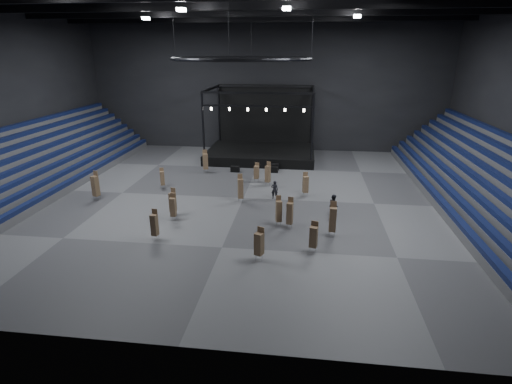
# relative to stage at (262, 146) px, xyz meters

# --- Properties ---
(floor) EXTENTS (50.00, 50.00, 0.00)m
(floor) POSITION_rel_stage_xyz_m (-0.00, -16.24, -1.45)
(floor) COLOR #515154
(floor) RESTS_ON ground
(wall_back) EXTENTS (50.00, 0.20, 18.00)m
(wall_back) POSITION_rel_stage_xyz_m (-0.00, 4.76, 7.55)
(wall_back) COLOR black
(wall_back) RESTS_ON ground
(wall_front) EXTENTS (50.00, 0.20, 18.00)m
(wall_front) POSITION_rel_stage_xyz_m (-0.00, -37.24, 7.55)
(wall_front) COLOR black
(wall_front) RESTS_ON ground
(bleachers_left) EXTENTS (7.20, 40.00, 6.40)m
(bleachers_left) POSITION_rel_stage_xyz_m (-22.94, -16.24, 0.28)
(bleachers_left) COLOR #4F4F52
(bleachers_left) RESTS_ON floor
(bleachers_right) EXTENTS (7.20, 40.00, 6.40)m
(bleachers_right) POSITION_rel_stage_xyz_m (22.94, -16.24, 0.28)
(bleachers_right) COLOR #4F4F52
(bleachers_right) RESTS_ON floor
(stage) EXTENTS (14.00, 10.00, 9.20)m
(stage) POSITION_rel_stage_xyz_m (0.00, 0.00, 0.00)
(stage) COLOR black
(stage) RESTS_ON floor
(truss_ring) EXTENTS (12.30, 12.30, 5.15)m
(truss_ring) POSITION_rel_stage_xyz_m (-0.00, -16.24, 11.55)
(truss_ring) COLOR black
(truss_ring) RESTS_ON ceiling
(roof_girders) EXTENTS (49.00, 30.35, 0.70)m
(roof_girders) POSITION_rel_stage_xyz_m (-0.00, -16.24, 15.75)
(roof_girders) COLOR black
(roof_girders) RESTS_ON ceiling
(floodlights) EXTENTS (28.60, 16.60, 0.25)m
(floodlights) POSITION_rel_stage_xyz_m (-0.00, -20.24, 15.15)
(floodlights) COLOR white
(floodlights) RESTS_ON roof_girders
(flight_case_left) EXTENTS (1.05, 0.56, 0.68)m
(flight_case_left) POSITION_rel_stage_xyz_m (-2.36, -7.52, -1.11)
(flight_case_left) COLOR black
(flight_case_left) RESTS_ON floor
(flight_case_mid) EXTENTS (1.06, 0.59, 0.69)m
(flight_case_mid) POSITION_rel_stage_xyz_m (2.23, -7.17, -1.11)
(flight_case_mid) COLOR black
(flight_case_mid) RESTS_ON floor
(flight_case_right) EXTENTS (1.26, 0.90, 0.76)m
(flight_case_right) POSITION_rel_stage_xyz_m (2.17, -6.19, -1.07)
(flight_case_right) COLOR black
(flight_case_right) RESTS_ON floor
(chair_stack_0) EXTENTS (0.71, 0.71, 2.42)m
(chair_stack_0) POSITION_rel_stage_xyz_m (2.94, -28.22, -0.17)
(chair_stack_0) COLOR silver
(chair_stack_0) RESTS_ON floor
(chair_stack_1) EXTENTS (0.62, 0.62, 2.62)m
(chair_stack_1) POSITION_rel_stage_xyz_m (1.98, -12.08, -0.12)
(chair_stack_1) COLOR silver
(chair_stack_1) RESTS_ON floor
(chair_stack_2) EXTENTS (0.52, 0.52, 2.83)m
(chair_stack_2) POSITION_rel_stage_xyz_m (8.12, -23.75, -0.01)
(chair_stack_2) COLOR silver
(chair_stack_2) RESTS_ON floor
(chair_stack_3) EXTENTS (0.61, 0.61, 2.76)m
(chair_stack_3) POSITION_rel_stage_xyz_m (-0.12, -17.30, -0.05)
(chair_stack_3) COLOR silver
(chair_stack_3) RESTS_ON floor
(chair_stack_4) EXTENTS (0.56, 0.56, 2.58)m
(chair_stack_4) POSITION_rel_stage_xyz_m (3.86, -22.27, -0.14)
(chair_stack_4) COLOR silver
(chair_stack_4) RESTS_ON floor
(chair_stack_5) EXTENTS (0.63, 0.63, 2.35)m
(chair_stack_5) POSITION_rel_stage_xyz_m (6.64, -26.61, -0.20)
(chair_stack_5) COLOR silver
(chair_stack_5) RESTS_ON floor
(chair_stack_6) EXTENTS (0.56, 0.56, 2.17)m
(chair_stack_6) POSITION_rel_stage_xyz_m (0.65, -11.04, -0.29)
(chair_stack_6) COLOR silver
(chair_stack_6) RESTS_ON floor
(chair_stack_7) EXTENTS (0.60, 0.60, 2.54)m
(chair_stack_7) POSITION_rel_stage_xyz_m (-5.42, -21.37, -0.15)
(chair_stack_7) COLOR silver
(chair_stack_7) RESTS_ON floor
(chair_stack_8) EXTENTS (0.54, 0.54, 2.47)m
(chair_stack_8) POSITION_rel_stage_xyz_m (-5.30, -26.06, -0.18)
(chair_stack_8) COLOR silver
(chair_stack_8) RESTS_ON floor
(chair_stack_9) EXTENTS (0.62, 0.62, 2.46)m
(chair_stack_9) POSITION_rel_stage_xyz_m (5.99, -14.98, -0.17)
(chair_stack_9) COLOR silver
(chair_stack_9) RESTS_ON floor
(chair_stack_10) EXTENTS (0.47, 0.47, 2.39)m
(chair_stack_10) POSITION_rel_stage_xyz_m (-5.10, -22.26, -0.22)
(chair_stack_10) COLOR silver
(chair_stack_10) RESTS_ON floor
(chair_stack_11) EXTENTS (0.57, 0.57, 2.20)m
(chair_stack_11) POSITION_rel_stage_xyz_m (-8.87, -14.32, -0.31)
(chair_stack_11) COLOR silver
(chair_stack_11) RESTS_ON floor
(chair_stack_12) EXTENTS (0.56, 0.56, 2.64)m
(chair_stack_12) POSITION_rel_stage_xyz_m (4.78, -22.69, -0.11)
(chair_stack_12) COLOR silver
(chair_stack_12) RESTS_ON floor
(chair_stack_13) EXTENTS (0.68, 0.68, 2.89)m
(chair_stack_13) POSITION_rel_stage_xyz_m (-14.00, -18.50, 0.03)
(chair_stack_13) COLOR silver
(chair_stack_13) RESTS_ON floor
(chair_stack_14) EXTENTS (0.71, 0.71, 2.73)m
(chair_stack_14) POSITION_rel_stage_xyz_m (-5.76, -8.22, -0.03)
(chair_stack_14) COLOR silver
(chair_stack_14) RESTS_ON floor
(man_center) EXTENTS (0.67, 0.44, 1.83)m
(man_center) POSITION_rel_stage_xyz_m (3.03, -16.03, -0.53)
(man_center) COLOR black
(man_center) RESTS_ON floor
(crew_member) EXTENTS (0.76, 0.96, 1.94)m
(crew_member) POSITION_rel_stage_xyz_m (8.46, -19.60, -0.48)
(crew_member) COLOR black
(crew_member) RESTS_ON floor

